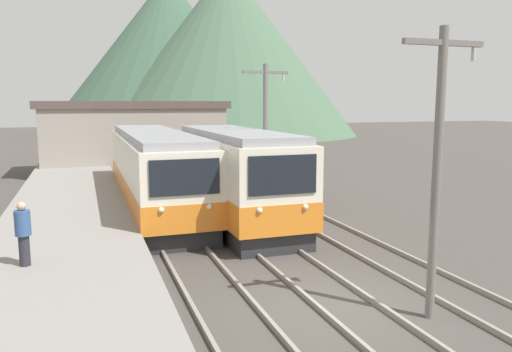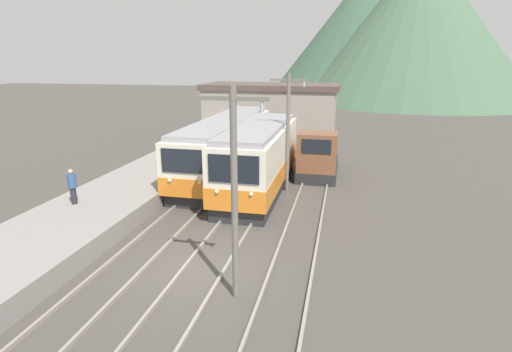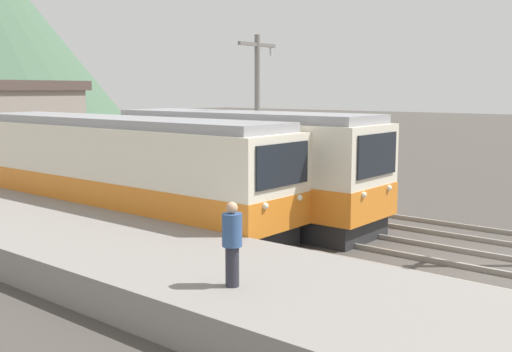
{
  "view_description": "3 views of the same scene",
  "coord_description": "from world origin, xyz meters",
  "px_view_note": "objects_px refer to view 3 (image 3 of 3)",
  "views": [
    {
      "loc": [
        -5.58,
        -10.15,
        4.85
      ],
      "look_at": [
        0.87,
        8.43,
        1.96
      ],
      "focal_mm": 35.0,
      "sensor_mm": 36.0,
      "label": 1
    },
    {
      "loc": [
        4.69,
        -11.79,
        7.1
      ],
      "look_at": [
        0.36,
        7.66,
        1.31
      ],
      "focal_mm": 28.0,
      "sensor_mm": 36.0,
      "label": 2
    },
    {
      "loc": [
        -15.26,
        -4.15,
        4.51
      ],
      "look_at": [
        -0.98,
        7.48,
        1.85
      ],
      "focal_mm": 42.0,
      "sensor_mm": 36.0,
      "label": 3
    }
  ],
  "objects_px": {
    "commuter_train_center": "(242,171)",
    "catenary_mast_mid": "(257,116)",
    "person_on_platform": "(232,241)",
    "shunting_locomotive": "(213,168)",
    "commuter_train_left": "(116,173)"
  },
  "relations": [
    {
      "from": "commuter_train_center",
      "to": "catenary_mast_mid",
      "type": "distance_m",
      "value": 2.41
    },
    {
      "from": "catenary_mast_mid",
      "to": "shunting_locomotive",
      "type": "bearing_deg",
      "value": 67.73
    },
    {
      "from": "commuter_train_left",
      "to": "person_on_platform",
      "type": "relative_size",
      "value": 8.81
    },
    {
      "from": "commuter_train_left",
      "to": "commuter_train_center",
      "type": "distance_m",
      "value": 4.31
    },
    {
      "from": "commuter_train_left",
      "to": "shunting_locomotive",
      "type": "distance_m",
      "value": 5.89
    },
    {
      "from": "commuter_train_center",
      "to": "shunting_locomotive",
      "type": "xyz_separation_m",
      "value": [
        3.0,
        4.19,
        -0.54
      ]
    },
    {
      "from": "shunting_locomotive",
      "to": "commuter_train_left",
      "type": "bearing_deg",
      "value": -171.08
    },
    {
      "from": "catenary_mast_mid",
      "to": "person_on_platform",
      "type": "relative_size",
      "value": 3.98
    },
    {
      "from": "commuter_train_center",
      "to": "person_on_platform",
      "type": "xyz_separation_m",
      "value": [
        -7.29,
        -5.98,
        -0.04
      ]
    },
    {
      "from": "shunting_locomotive",
      "to": "catenary_mast_mid",
      "type": "xyz_separation_m",
      "value": [
        -1.49,
        -3.64,
        2.34
      ]
    },
    {
      "from": "commuter_train_left",
      "to": "person_on_platform",
      "type": "height_order",
      "value": "commuter_train_left"
    },
    {
      "from": "commuter_train_center",
      "to": "catenary_mast_mid",
      "type": "height_order",
      "value": "catenary_mast_mid"
    },
    {
      "from": "catenary_mast_mid",
      "to": "person_on_platform",
      "type": "height_order",
      "value": "catenary_mast_mid"
    },
    {
      "from": "shunting_locomotive",
      "to": "person_on_platform",
      "type": "xyz_separation_m",
      "value": [
        -10.29,
        -10.16,
        0.5
      ]
    },
    {
      "from": "catenary_mast_mid",
      "to": "commuter_train_left",
      "type": "bearing_deg",
      "value": 147.61
    }
  ]
}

